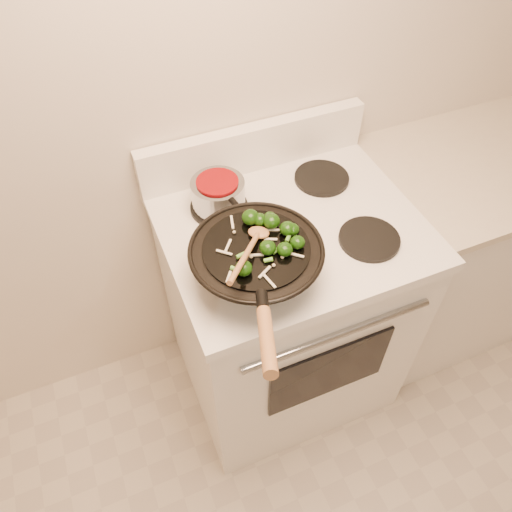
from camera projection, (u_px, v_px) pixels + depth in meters
name	position (u px, v px, depth m)	size (l,w,h in m)	color
stove	(285.00, 309.00, 1.85)	(0.78, 0.67, 1.08)	white
counter_unit	(455.00, 246.00, 2.08)	(0.86, 0.62, 0.91)	white
wok	(256.00, 261.00, 1.32)	(0.36, 0.58, 0.21)	black
stirfry	(270.00, 235.00, 1.29)	(0.24, 0.27, 0.04)	black
wooden_spoon	(251.00, 246.00, 1.25)	(0.19, 0.22, 0.08)	#9A673C
saucepan	(218.00, 194.00, 1.51)	(0.16, 0.26, 0.10)	gray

